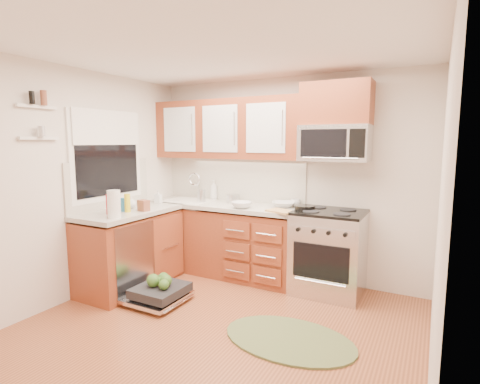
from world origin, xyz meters
The scene contains 37 objects.
floor centered at (0.00, 0.00, 0.00)m, with size 3.50×3.50×0.00m, color brown.
ceiling centered at (0.00, 0.00, 2.50)m, with size 3.50×3.50×0.00m, color white.
wall_back centered at (0.00, 1.75, 1.25)m, with size 3.50×0.04×2.50m, color beige.
wall_left centered at (-1.75, 0.00, 1.25)m, with size 0.04×3.50×2.50m, color beige.
wall_right centered at (1.75, 0.00, 1.25)m, with size 0.04×3.50×2.50m, color beige.
base_cabinet_back centered at (-0.73, 1.45, 0.42)m, with size 2.05×0.60×0.85m, color brown.
base_cabinet_left centered at (-1.45, 0.52, 0.42)m, with size 0.60×1.25×0.85m, color brown.
countertop_back centered at (-0.72, 1.44, 0.90)m, with size 2.07×0.64×0.05m, color #AFACA0.
countertop_left centered at (-1.44, 0.53, 0.90)m, with size 0.64×1.27×0.05m, color #AFACA0.
backsplash_back centered at (-0.73, 1.74, 1.21)m, with size 2.05×0.02×0.57m, color beige.
backsplash_left centered at (-1.74, 0.52, 1.21)m, with size 0.02×1.25×0.57m, color beige.
upper_cabinets centered at (-0.73, 1.57, 1.88)m, with size 2.05×0.35×0.75m, color brown, non-canonical shape.
cabinet_over_mw centered at (0.68, 1.57, 2.13)m, with size 0.76×0.35×0.47m, color brown.
range centered at (0.68, 1.43, 0.47)m, with size 0.76×0.64×0.95m, color silver, non-canonical shape.
microwave centered at (0.68, 1.55, 1.70)m, with size 0.76×0.38×0.40m, color silver, non-canonical shape.
sink centered at (-1.25, 1.42, 0.80)m, with size 0.62×0.50×0.26m, color white, non-canonical shape.
dishwasher centered at (-0.86, 0.30, 0.10)m, with size 0.70×0.60×0.20m, color silver, non-canonical shape.
window centered at (-1.74, 0.50, 1.55)m, with size 0.03×1.05×1.05m, color white, non-canonical shape.
window_blind centered at (-1.71, 0.50, 1.88)m, with size 0.02×0.96×0.40m, color white.
shelf_upper centered at (-1.72, -0.35, 2.05)m, with size 0.04×0.40×0.03m, color white.
shelf_lower centered at (-1.72, -0.35, 1.75)m, with size 0.04×0.40×0.03m, color white.
rug centered at (0.66, 0.23, 0.01)m, with size 1.17×0.76×0.02m, color #536338, non-canonical shape.
skillet centered at (0.40, 1.39, 0.97)m, with size 0.23×0.23×0.04m, color black.
stock_pot centered at (-0.63, 1.57, 0.98)m, with size 0.18×0.18×0.11m, color silver.
cutting_board centered at (0.18, 1.22, 0.94)m, with size 0.32×0.20×0.02m, color #AB7C4E.
canister centered at (-1.00, 1.38, 1.01)m, with size 0.11×0.11×0.17m, color silver.
paper_towel_roll centered at (-1.25, 0.12, 1.07)m, with size 0.13×0.13×0.29m, color white.
mustard_bottle centered at (-1.36, 0.42, 1.03)m, with size 0.07×0.07×0.21m, color yellow.
red_bottle centered at (-1.45, 0.23, 1.03)m, with size 0.06×0.06×0.22m, color #B60F15.
wooden_box centered at (-1.25, 0.56, 0.99)m, with size 0.13×0.09×0.13m, color brown.
blue_carton centered at (-1.43, 0.42, 1.00)m, with size 0.09×0.06×0.15m, color teal.
bowl_a centered at (0.08, 1.55, 0.96)m, with size 0.28×0.28×0.07m, color #999999.
bowl_b centered at (-0.34, 1.25, 0.96)m, with size 0.24×0.24×0.08m, color #999999.
cup centered at (0.20, 1.65, 0.97)m, with size 0.12×0.12×0.09m, color #999999.
soap_bottle_a centered at (-1.00, 1.68, 1.06)m, with size 0.10×0.10×0.27m, color #999999.
soap_bottle_b centered at (-1.45, 1.05, 1.01)m, with size 0.08×0.08×0.17m, color #999999.
soap_bottle_c centered at (-1.50, 0.61, 1.00)m, with size 0.12×0.12×0.15m, color #999999.
Camera 1 is at (1.72, -2.67, 1.72)m, focal length 28.00 mm.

